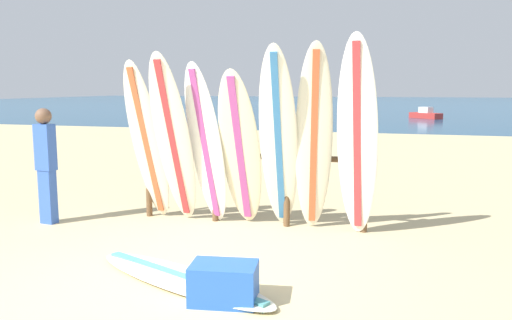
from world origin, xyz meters
TOP-DOWN VIEW (x-y plane):
  - ground_plane at (0.00, 0.00)m, footprint 120.00×120.00m
  - ocean_water at (0.00, 58.00)m, footprint 120.00×80.00m
  - surfboard_rack at (0.26, 2.74)m, footprint 3.30×0.09m
  - surfboard_leaning_far_left at (-1.19, 2.45)m, footprint 0.58×0.86m
  - surfboard_leaning_left at (-0.71, 2.30)m, footprint 0.53×1.05m
  - surfboard_leaning_center_left at (-0.28, 2.42)m, footprint 0.61×0.82m
  - surfboard_leaning_center at (0.21, 2.44)m, footprint 0.56×0.87m
  - surfboard_leaning_center_right at (0.75, 2.39)m, footprint 0.59×1.09m
  - surfboard_leaning_right at (1.21, 2.48)m, footprint 0.63×0.83m
  - surfboard_leaning_far_right at (1.77, 2.39)m, footprint 0.56×0.73m
  - surfboard_lying_on_sand at (0.21, 0.42)m, footprint 2.42×1.47m
  - beachgoer_standing at (-2.53, 1.97)m, footprint 0.28×0.22m
  - small_boat_offshore at (3.79, 29.16)m, footprint 1.98×1.96m
  - cooler_box at (0.80, 0.08)m, footprint 0.65×0.48m

SIDE VIEW (x-z plane):
  - ground_plane at x=0.00m, z-range 0.00..0.00m
  - ocean_water at x=0.00m, z-range 0.00..0.01m
  - surfboard_lying_on_sand at x=0.21m, z-range -0.01..0.08m
  - cooler_box at x=0.80m, z-range 0.00..0.36m
  - small_boat_offshore at x=3.79m, z-range -0.10..0.61m
  - surfboard_rack at x=0.26m, z-range 0.15..1.28m
  - beachgoer_standing at x=-2.53m, z-range 0.08..1.74m
  - surfboard_leaning_center at x=0.21m, z-range 0.00..2.19m
  - surfboard_leaning_center_left at x=-0.28m, z-range 0.00..2.29m
  - surfboard_leaning_far_left at x=-1.19m, z-range 0.00..2.32m
  - surfboard_leaning_left at x=-0.71m, z-range 0.00..2.41m
  - surfboard_leaning_center_right at x=0.75m, z-range 0.00..2.48m
  - surfboard_leaning_right at x=1.21m, z-range 0.00..2.51m
  - surfboard_leaning_far_right at x=1.77m, z-range 0.00..2.60m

